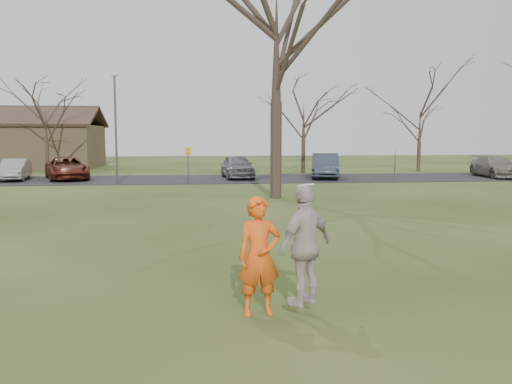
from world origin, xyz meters
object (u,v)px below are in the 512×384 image
at_px(car_2, 67,168).
at_px(catching_play, 305,245).
at_px(car_1, 15,169).
at_px(car_7, 496,167).
at_px(lamp_post, 115,113).
at_px(player_defender, 259,256).
at_px(big_tree, 276,36).
at_px(car_4, 237,166).
at_px(car_5, 325,166).

relative_size(car_2, catching_play, 2.57).
bearing_deg(car_1, car_2, -3.51).
relative_size(car_7, lamp_post, 0.75).
xyz_separation_m(catching_play, lamp_post, (-6.34, 22.65, 2.85)).
distance_m(player_defender, car_1, 28.05).
relative_size(catching_play, big_tree, 0.14).
height_order(car_2, car_4, car_4).
bearing_deg(player_defender, car_2, 103.27).
xyz_separation_m(car_1, catching_play, (12.80, -25.41, 0.44)).
xyz_separation_m(car_4, catching_play, (-0.64, -25.51, 0.34)).
distance_m(car_2, catching_play, 27.47).
height_order(car_5, car_7, car_5).
height_order(player_defender, car_5, player_defender).
xyz_separation_m(car_1, lamp_post, (6.45, -2.76, 3.29)).
bearing_deg(car_2, car_1, 165.31).
relative_size(player_defender, car_4, 0.43).
xyz_separation_m(car_1, big_tree, (14.45, -10.26, 6.32)).
height_order(car_4, catching_play, catching_play).
relative_size(car_1, car_5, 0.83).
distance_m(player_defender, car_7, 30.40).
bearing_deg(big_tree, car_7, 31.16).
xyz_separation_m(player_defender, car_1, (-12.09, 25.30, -0.26)).
relative_size(car_1, car_2, 0.79).
distance_m(car_2, lamp_post, 5.62).
bearing_deg(car_7, car_5, -178.59).
height_order(player_defender, big_tree, big_tree).
relative_size(car_4, lamp_post, 0.69).
distance_m(car_5, lamp_post, 13.17).
height_order(car_4, car_7, car_4).
distance_m(car_1, car_5, 19.00).
bearing_deg(car_1, car_5, -8.95).
bearing_deg(car_4, lamp_post, -162.50).
relative_size(car_1, car_4, 0.89).
height_order(car_1, big_tree, big_tree).
height_order(catching_play, lamp_post, lamp_post).
bearing_deg(lamp_post, car_2, 139.18).
relative_size(car_5, big_tree, 0.34).
xyz_separation_m(car_4, lamp_post, (-6.99, -2.86, 3.19)).
xyz_separation_m(car_2, lamp_post, (3.47, -3.00, 3.25)).
relative_size(player_defender, car_5, 0.40).
height_order(car_2, lamp_post, lamp_post).
bearing_deg(car_5, car_4, -171.33).
distance_m(car_4, lamp_post, 8.19).
xyz_separation_m(car_1, car_5, (19.00, -0.28, 0.13)).
distance_m(player_defender, big_tree, 16.39).
bearing_deg(car_7, car_2, -178.06).
height_order(car_2, catching_play, catching_play).
xyz_separation_m(car_4, big_tree, (1.01, -10.36, 6.22)).
bearing_deg(car_2, car_5, -21.14).
height_order(player_defender, car_7, player_defender).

